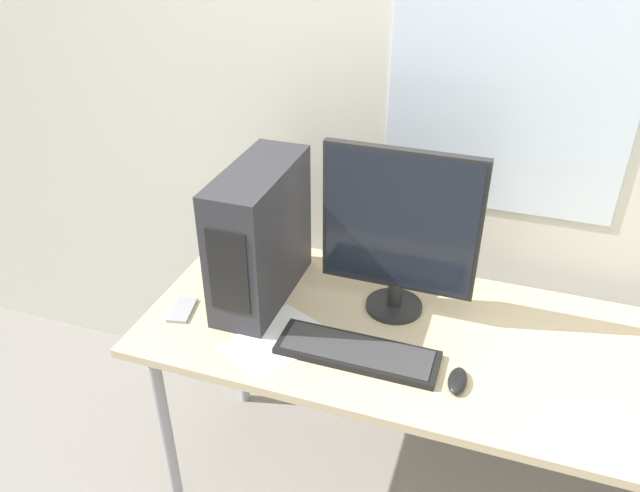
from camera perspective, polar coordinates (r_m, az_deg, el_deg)
wall_back at (r=2.06m, az=16.60°, el=12.43°), size 8.00×0.07×2.70m
desk at (r=1.94m, az=12.58°, el=-9.96°), size 1.92×0.72×0.78m
pc_tower at (r=1.94m, az=-5.50°, el=1.04°), size 0.18×0.45×0.44m
monitor_main at (r=1.84m, az=7.29°, el=1.50°), size 0.47×0.18×0.54m
keyboard at (r=1.81m, az=3.42°, el=-9.68°), size 0.47×0.15×0.02m
mouse at (r=1.76m, az=12.47°, el=-11.93°), size 0.05×0.11×0.03m
cell_phone at (r=2.02m, az=-12.49°, el=-5.72°), size 0.09×0.14×0.01m
paper_sheet_left at (r=1.87m, az=-4.07°, el=-8.62°), size 0.31×0.36×0.00m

